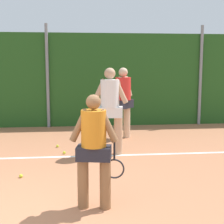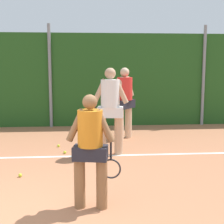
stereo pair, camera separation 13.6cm
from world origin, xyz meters
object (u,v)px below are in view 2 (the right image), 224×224
Objects in this scene: player_backcourt_far at (125,99)px; tennis_ball_11 at (59,146)px; tennis_ball_5 at (20,175)px; tennis_ball_7 at (65,152)px; player_foreground_near at (91,146)px; player_midcourt at (110,106)px.

player_backcourt_far reaches higher than tennis_ball_11.
tennis_ball_7 is (0.70, 1.47, 0.00)m from tennis_ball_5.
player_foreground_near is 24.18× the size of tennis_ball_5.
player_foreground_near is at bearing 88.10° from player_midcourt.
player_backcourt_far is 28.97× the size of tennis_ball_7.
tennis_ball_7 and tennis_ball_11 have the same top height.
player_foreground_near reaches higher than tennis_ball_11.
player_midcourt is 1.55m from player_backcourt_far.
tennis_ball_5 is 2.14m from tennis_ball_11.
player_foreground_near is 24.18× the size of tennis_ball_11.
player_midcourt is at bearing 38.63° from tennis_ball_5.
player_backcourt_far reaches higher than player_foreground_near.
player_backcourt_far is 28.97× the size of tennis_ball_11.
tennis_ball_7 is 1.00× the size of tennis_ball_11.
player_backcourt_far is at bearing -100.71° from player_midcourt.
player_midcourt is at bearing 90.07° from player_foreground_near.
tennis_ball_11 is at bearing -22.65° from player_midcourt.
player_foreground_near is 0.83× the size of player_midcourt.
player_backcourt_far is at bearing 86.89° from player_foreground_near.
player_foreground_near reaches higher than tennis_ball_7.
tennis_ball_5 and tennis_ball_11 have the same top height.
tennis_ball_5 is at bearing -103.62° from tennis_ball_11.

